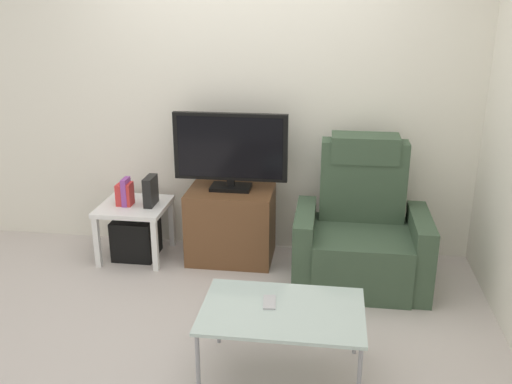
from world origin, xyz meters
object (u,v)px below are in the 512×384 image
tv_stand (231,224)px  book_middle (126,192)px  book_leftmost (120,194)px  cell_phone (269,302)px  subwoofer_box (136,237)px  coffee_table (282,314)px  book_rightmost (130,194)px  side_table (134,213)px  recliner_armchair (361,234)px  television (230,150)px  game_console (151,191)px

tv_stand → book_middle: size_ratio=3.04×
book_leftmost → cell_phone: size_ratio=1.16×
subwoofer_box → coffee_table: coffee_table is taller
subwoofer_box → cell_phone: 1.87m
subwoofer_box → book_rightmost: book_rightmost is taller
side_table → recliner_armchair: bearing=-5.2°
television → game_console: bearing=-173.3°
side_table → game_console: game_console is taller
television → coffee_table: 1.68m
television → recliner_armchair: size_ratio=0.83×
recliner_armchair → cell_phone: 1.32m
cell_phone → television: bearing=102.5°
game_console → book_rightmost: bearing=-169.6°
book_middle → coffee_table: book_middle is taller
book_middle → book_leftmost: bearing=180.0°
subwoofer_box → cell_phone: (1.27, -1.36, 0.27)m
book_rightmost → book_middle: bearing=180.0°
subwoofer_box → game_console: game_console is taller
side_table → book_rightmost: (-0.02, -0.02, 0.17)m
recliner_armchair → subwoofer_box: recliner_armchair is taller
tv_stand → game_console: bearing=-175.0°
book_rightmost → tv_stand: bearing=6.1°
coffee_table → recliner_armchair: bearing=69.1°
book_leftmost → game_console: 0.25m
coffee_table → cell_phone: 0.10m
television → book_rightmost: size_ratio=4.84×
recliner_armchair → coffee_table: size_ratio=1.20×
side_table → book_middle: size_ratio=2.41×
book_leftmost → coffee_table: bearing=-44.0°
coffee_table → cell_phone: cell_phone is taller
book_middle → game_console: (0.19, 0.03, 0.01)m
subwoofer_box → recliner_armchair: bearing=-5.2°
cell_phone → book_rightmost: bearing=128.1°
book_leftmost → book_rightmost: 0.08m
book_middle → coffee_table: (1.40, -1.39, -0.17)m
television → coffee_table: television is taller
tv_stand → book_rightmost: (-0.81, -0.09, 0.25)m
book_middle → book_rightmost: 0.04m
recliner_armchair → book_middle: bearing=164.1°
book_middle → television: bearing=7.2°
recliner_armchair → cell_phone: recliner_armchair is taller
tv_stand → side_table: bearing=-175.2°
book_middle → coffee_table: 1.98m
book_middle → book_rightmost: (0.03, 0.00, -0.02)m
book_leftmost → game_console: (0.25, 0.03, 0.03)m
book_leftmost → cell_phone: bearing=-44.4°
recliner_armchair → game_console: size_ratio=4.55×
coffee_table → cell_phone: (-0.08, 0.06, 0.03)m
side_table → book_middle: book_middle is taller
tv_stand → recliner_armchair: size_ratio=0.63×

